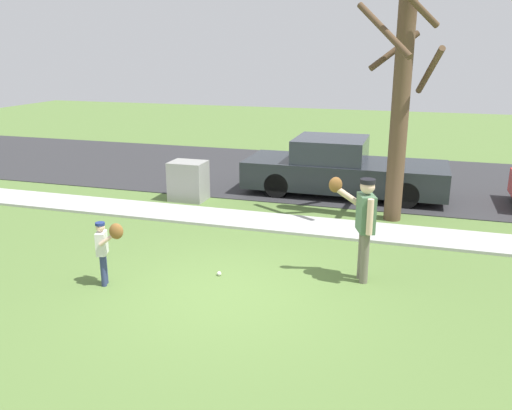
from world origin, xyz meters
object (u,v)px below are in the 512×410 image
object	(u,v)px
baseball	(219,274)
person_child	(105,244)
street_tree_near	(401,100)
utility_cabinet	(188,181)
person_adult	(363,218)
parked_pickup_dark	(342,169)

from	to	relation	value
baseball	person_child	bearing A→B (deg)	-150.56
baseball	street_tree_near	xyz separation A→B (m)	(2.64, 4.07, 2.65)
utility_cabinet	person_adult	bearing A→B (deg)	-37.85
person_adult	baseball	size ratio (longest dim) A/B	23.53
person_adult	street_tree_near	size ratio (longest dim) A/B	0.35
person_child	parked_pickup_dark	world-z (taller)	parked_pickup_dark
baseball	utility_cabinet	xyz separation A→B (m)	(-2.45, 4.22, 0.46)
baseball	street_tree_near	bearing A→B (deg)	57.09
person_adult	parked_pickup_dark	size ratio (longest dim) A/B	0.33
person_child	utility_cabinet	size ratio (longest dim) A/B	1.11
person_child	street_tree_near	world-z (taller)	street_tree_near
person_child	street_tree_near	xyz separation A→B (m)	(4.22, 4.97, 1.96)
baseball	street_tree_near	distance (m)	5.53
utility_cabinet	parked_pickup_dark	distance (m)	4.03
person_child	utility_cabinet	bearing A→B (deg)	80.15
utility_cabinet	street_tree_near	world-z (taller)	street_tree_near
person_child	street_tree_near	distance (m)	6.81
street_tree_near	person_adult	bearing A→B (deg)	-95.32
person_child	parked_pickup_dark	bearing A→B (deg)	48.47
person_adult	baseball	xyz separation A→B (m)	(-2.31, -0.53, -1.05)
baseball	utility_cabinet	bearing A→B (deg)	120.09
street_tree_near	utility_cabinet	bearing A→B (deg)	178.33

